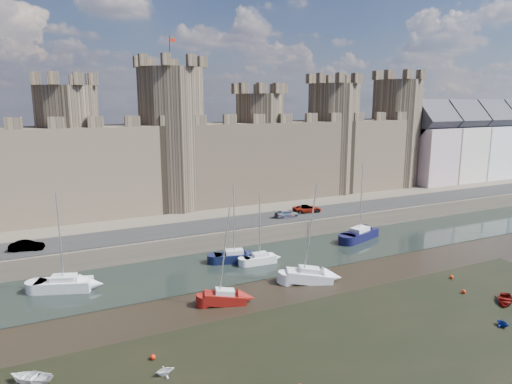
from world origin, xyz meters
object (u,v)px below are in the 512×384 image
sailboat_1 (234,256)px  sailboat_3 (360,234)px  sailboat_0 (64,284)px  car_1 (27,246)px  sailboat_2 (260,258)px  car_2 (287,214)px  sailboat_5 (309,276)px  sailboat_4 (225,297)px  car_3 (307,209)px

sailboat_1 → sailboat_3: 20.62m
sailboat_0 → car_1: bearing=132.1°
sailboat_3 → car_1: bearing=151.8°
sailboat_1 → sailboat_2: (2.64, -1.97, -0.05)m
car_2 → sailboat_2: size_ratio=0.44×
sailboat_2 → sailboat_5: 8.16m
car_2 → sailboat_2: bearing=138.3°
sailboat_2 → sailboat_5: size_ratio=0.79×
sailboat_3 → sailboat_5: (-15.52, -10.56, -0.07)m
sailboat_1 → sailboat_3: size_ratio=0.88×
sailboat_0 → sailboat_4: sailboat_0 is taller
sailboat_4 → sailboat_1: bearing=78.8°
sailboat_5 → car_3: bearing=80.6°
sailboat_4 → sailboat_2: bearing=63.2°
sailboat_0 → sailboat_5: bearing=-1.1°
sailboat_1 → sailboat_4: 12.22m
car_3 → sailboat_2: size_ratio=0.52×
sailboat_3 → car_2: bearing=117.4°
car_1 → sailboat_0: sailboat_0 is taller
sailboat_2 → sailboat_3: 18.18m
sailboat_3 → sailboat_4: size_ratio=1.14×
car_1 → sailboat_1: 25.21m
sailboat_5 → car_2: bearing=89.8°
car_2 → car_3: (4.47, 1.25, 0.07)m
car_1 → sailboat_5: (28.78, -18.01, -2.34)m
car_1 → car_3: bearing=-75.2°
car_1 → car_2: bearing=-76.9°
car_2 → sailboat_4: 26.69m
car_3 → sailboat_1: 19.77m
car_2 → car_3: car_3 is taller
sailboat_0 → sailboat_3: bearing=21.0°
car_1 → car_3: size_ratio=0.84×
sailboat_3 → sailboat_0: bearing=162.7°
car_3 → sailboat_3: sailboat_3 is taller
car_1 → sailboat_0: bearing=-144.8°
sailboat_3 → sailboat_4: (-26.26, -11.63, -0.12)m
sailboat_5 → sailboat_2: bearing=129.4°
sailboat_3 → sailboat_5: sailboat_3 is taller
car_2 → sailboat_5: 19.90m
car_1 → sailboat_4: sailboat_4 is taller
sailboat_2 → sailboat_4: size_ratio=0.89×
sailboat_4 → sailboat_5: (10.75, 1.07, 0.06)m
car_2 → sailboat_2: sailboat_2 is taller
car_3 → sailboat_4: (-22.68, -20.63, -2.40)m
sailboat_3 → sailboat_4: sailboat_3 is taller
sailboat_4 → car_3: bearing=58.7°
car_3 → sailboat_0: (-37.21, -10.02, -2.31)m
sailboat_1 → sailboat_4: (-5.66, -10.83, -0.06)m
sailboat_3 → sailboat_2: bearing=170.1°
car_2 → sailboat_5: bearing=159.4°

